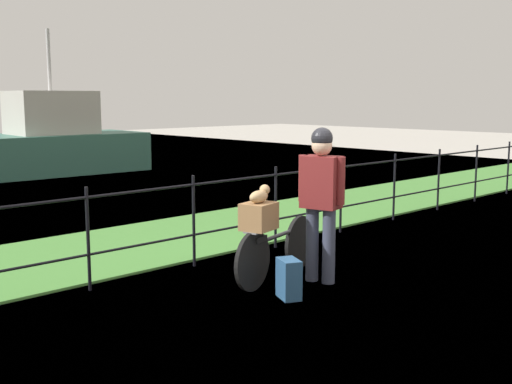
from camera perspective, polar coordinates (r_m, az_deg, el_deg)
The scene contains 9 objects.
ground_plane at distance 6.87m, azimuth 8.94°, elevation -8.49°, with size 60.00×60.00×0.00m, color #B2ADA3.
grass_strip at distance 9.13m, azimuth -7.53°, elevation -4.11°, with size 27.00×2.40×0.03m, color #478438.
iron_fence at distance 7.96m, azimuth -1.71°, elevation -1.41°, with size 18.04×0.04×1.09m.
bicycle_main at distance 7.01m, azimuth 1.86°, elevation -5.21°, with size 1.62×0.45×0.63m.
wooden_crate at distance 6.60m, azimuth 0.25°, elevation -2.19°, with size 0.35×0.29×0.28m, color olive.
terrier_dog at distance 6.58m, azimuth 0.36°, elevation -0.29°, with size 0.32×0.20×0.18m.
cyclist_person at distance 6.82m, azimuth 5.88°, elevation 0.09°, with size 0.35×0.53×1.68m.
backpack_on_paving at distance 6.40m, azimuth 2.97°, elevation -7.80°, with size 0.28×0.18×0.40m, color #28517A.
moored_boat_mid at distance 17.74m, azimuth -17.80°, elevation 4.20°, with size 4.76×2.43×3.77m.
Camera 1 is at (-5.26, -3.95, 1.99)m, focal length 44.50 mm.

